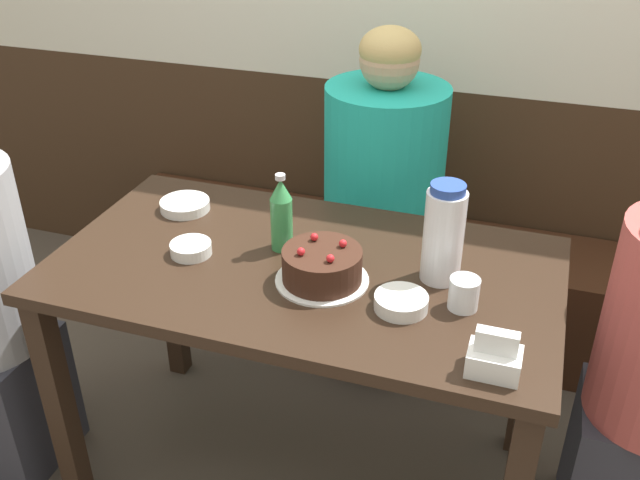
# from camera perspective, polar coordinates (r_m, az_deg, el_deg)

# --- Properties ---
(ground_plane) EXTENTS (12.00, 12.00, 0.00)m
(ground_plane) POSITION_cam_1_polar(r_m,az_deg,el_deg) (2.35, -1.09, -17.93)
(ground_plane) COLOR #4C4238
(bench_seat) EXTENTS (2.10, 0.38, 0.43)m
(bench_seat) POSITION_cam_1_polar(r_m,az_deg,el_deg) (2.82, 4.49, -2.93)
(bench_seat) COLOR #381E11
(bench_seat) RESTS_ON ground_plane
(dining_table) EXTENTS (1.31, 0.73, 0.76)m
(dining_table) POSITION_cam_1_polar(r_m,az_deg,el_deg) (1.92, -1.28, -4.70)
(dining_table) COLOR black
(dining_table) RESTS_ON ground_plane
(birthday_cake) EXTENTS (0.24, 0.24, 0.11)m
(birthday_cake) POSITION_cam_1_polar(r_m,az_deg,el_deg) (1.76, 0.17, -2.12)
(birthday_cake) COLOR white
(birthday_cake) RESTS_ON dining_table
(water_pitcher) EXTENTS (0.10, 0.10, 0.26)m
(water_pitcher) POSITION_cam_1_polar(r_m,az_deg,el_deg) (1.76, 9.86, 0.49)
(water_pitcher) COLOR white
(water_pitcher) RESTS_ON dining_table
(soju_bottle) EXTENTS (0.06, 0.06, 0.22)m
(soju_bottle) POSITION_cam_1_polar(r_m,az_deg,el_deg) (1.88, -3.11, 2.09)
(soju_bottle) COLOR #388E4C
(soju_bottle) RESTS_ON dining_table
(napkin_holder) EXTENTS (0.11, 0.08, 0.11)m
(napkin_holder) POSITION_cam_1_polar(r_m,az_deg,el_deg) (1.53, 13.78, -9.13)
(napkin_holder) COLOR white
(napkin_holder) RESTS_ON dining_table
(bowl_soup_white) EXTENTS (0.13, 0.13, 0.04)m
(bowl_soup_white) POSITION_cam_1_polar(r_m,az_deg,el_deg) (1.69, 6.50, -4.98)
(bowl_soup_white) COLOR white
(bowl_soup_white) RESTS_ON dining_table
(bowl_rice_small) EXTENTS (0.11, 0.11, 0.03)m
(bowl_rice_small) POSITION_cam_1_polar(r_m,az_deg,el_deg) (1.92, -10.29, -0.68)
(bowl_rice_small) COLOR white
(bowl_rice_small) RESTS_ON dining_table
(bowl_side_dish) EXTENTS (0.15, 0.15, 0.03)m
(bowl_side_dish) POSITION_cam_1_polar(r_m,az_deg,el_deg) (2.15, -10.75, 2.76)
(bowl_side_dish) COLOR white
(bowl_side_dish) RESTS_ON dining_table
(glass_water_tall) EXTENTS (0.07, 0.07, 0.08)m
(glass_water_tall) POSITION_cam_1_polar(r_m,az_deg,el_deg) (1.71, 11.43, -4.21)
(glass_water_tall) COLOR silver
(glass_water_tall) RESTS_ON dining_table
(person_pale_blue_shirt) EXTENTS (0.40, 0.40, 1.24)m
(person_pale_blue_shirt) POSITION_cam_1_polar(r_m,az_deg,el_deg) (2.43, 5.00, 2.41)
(person_pale_blue_shirt) COLOR #33333D
(person_pale_blue_shirt) RESTS_ON ground_plane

